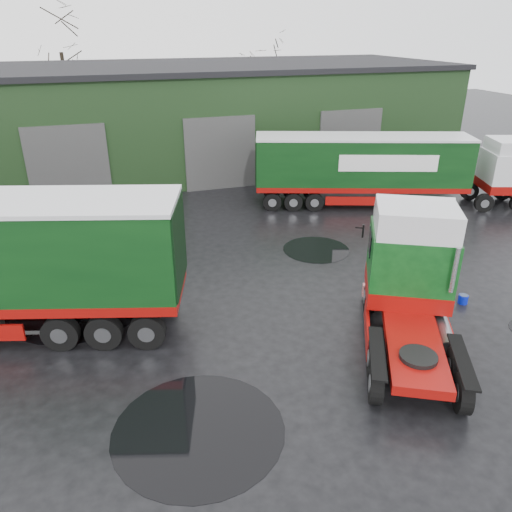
{
  "coord_description": "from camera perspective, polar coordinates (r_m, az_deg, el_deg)",
  "views": [
    {
      "loc": [
        -4.75,
        -12.79,
        8.48
      ],
      "look_at": [
        -0.17,
        1.09,
        1.7
      ],
      "focal_mm": 35.0,
      "sensor_mm": 36.0,
      "label": 1
    }
  ],
  "objects": [
    {
      "name": "puddle_2",
      "position": [
        17.64,
        -19.63,
        -5.44
      ],
      "size": [
        4.49,
        4.49,
        0.01
      ],
      "primitive_type": "cylinder",
      "color": "black",
      "rests_on": "ground"
    },
    {
      "name": "ground",
      "position": [
        16.07,
        1.8,
        -6.99
      ],
      "size": [
        100.0,
        100.0,
        0.0
      ],
      "primitive_type": "plane",
      "color": "black"
    },
    {
      "name": "lorry_right",
      "position": [
        26.06,
        11.9,
        9.49
      ],
      "size": [
        13.7,
        6.7,
        3.59
      ],
      "primitive_type": null,
      "rotation": [
        0.0,
        0.0,
        -1.9
      ],
      "color": "silver",
      "rests_on": "ground"
    },
    {
      "name": "puddle_0",
      "position": [
        12.23,
        -6.57,
        -19.2
      ],
      "size": [
        4.0,
        4.0,
        0.01
      ],
      "primitive_type": "cylinder",
      "color": "black",
      "rests_on": "ground"
    },
    {
      "name": "puddle_1",
      "position": [
        20.89,
        6.89,
        0.75
      ],
      "size": [
        2.76,
        2.76,
        0.01
      ],
      "primitive_type": "cylinder",
      "color": "black",
      "rests_on": "ground"
    },
    {
      "name": "tree_back_b",
      "position": [
        45.51,
        0.8,
        18.91
      ],
      "size": [
        4.4,
        4.4,
        7.5
      ],
      "primitive_type": null,
      "color": "black",
      "rests_on": "ground"
    },
    {
      "name": "tree_back_a",
      "position": [
        42.98,
        -20.97,
        18.38
      ],
      "size": [
        4.4,
        4.4,
        9.5
      ],
      "primitive_type": null,
      "color": "black",
      "rests_on": "ground"
    },
    {
      "name": "wash_bucket",
      "position": [
        18.13,
        22.58,
        -4.57
      ],
      "size": [
        0.39,
        0.39,
        0.3
      ],
      "primitive_type": "cylinder",
      "rotation": [
        0.0,
        0.0,
        -0.24
      ],
      "color": "#0817B9",
      "rests_on": "ground"
    },
    {
      "name": "warehouse",
      "position": [
        33.9,
        -6.8,
        15.68
      ],
      "size": [
        32.4,
        12.4,
        6.3
      ],
      "color": "black",
      "rests_on": "ground"
    },
    {
      "name": "hero_tractor",
      "position": [
        14.11,
        17.85,
        -4.01
      ],
      "size": [
        5.29,
        6.8,
        3.9
      ],
      "primitive_type": null,
      "rotation": [
        0.0,
        0.0,
        -0.49
      ],
      "color": "#0E4416",
      "rests_on": "ground"
    }
  ]
}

